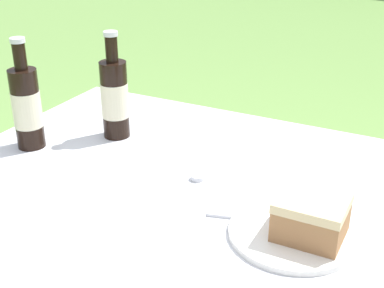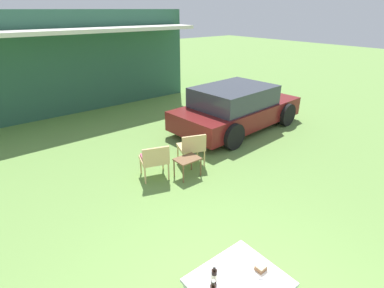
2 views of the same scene
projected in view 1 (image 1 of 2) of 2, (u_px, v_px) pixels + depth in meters
name	position (u px, v px, depth m)	size (l,w,h in m)	color
patio_table	(169.00, 214.00, 1.07)	(0.96, 0.84, 0.72)	silver
cake_on_plate	(304.00, 223.00, 0.87)	(0.22, 0.22, 0.08)	white
cola_bottle_near	(115.00, 97.00, 1.22)	(0.06, 0.06, 0.25)	black
cola_bottle_far	(27.00, 106.00, 1.17)	(0.06, 0.06, 0.25)	black
fork	(254.00, 219.00, 0.93)	(0.16, 0.05, 0.01)	silver
loose_bottle_cap	(198.00, 177.00, 1.06)	(0.03, 0.03, 0.01)	silver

